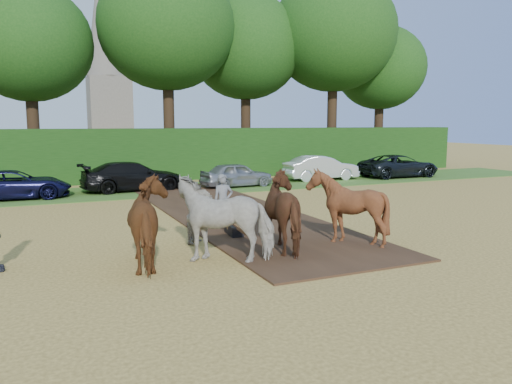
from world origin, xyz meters
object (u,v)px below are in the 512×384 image
(spectator_near, at_px, (197,215))
(plough_team, at_px, (258,214))
(church, at_px, (107,37))
(parked_cars, at_px, (172,176))

(spectator_near, height_order, plough_team, plough_team)
(plough_team, distance_m, church, 55.58)
(parked_cars, relative_size, church, 1.35)
(spectator_near, relative_size, church, 0.06)
(spectator_near, relative_size, parked_cars, 0.04)
(parked_cars, bearing_deg, church, 86.03)
(plough_team, relative_size, church, 0.26)
(spectator_near, height_order, parked_cars, spectator_near)
(church, bearing_deg, parked_cars, -93.97)
(church, bearing_deg, spectator_near, -95.52)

